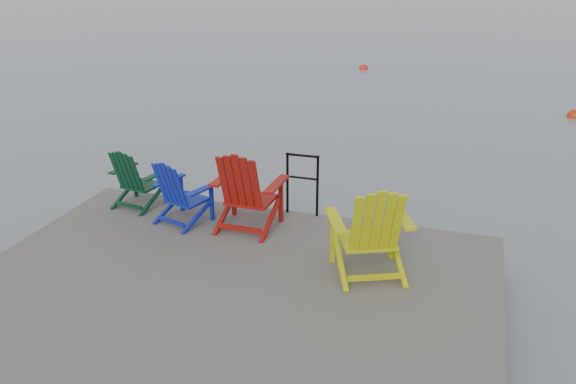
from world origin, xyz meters
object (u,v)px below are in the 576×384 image
(handrail, at_px, (302,178))
(chair_blue, at_px, (180,191))
(chair_red, at_px, (246,190))
(buoy_a, at_px, (574,117))
(buoy_b, at_px, (364,69))
(chair_green, at_px, (135,178))
(chair_yellow, at_px, (371,230))

(handrail, relative_size, chair_blue, 0.98)
(chair_red, xyz_separation_m, buoy_a, (5.22, 9.84, -1.07))
(handrail, height_order, buoy_b, handrail)
(chair_blue, xyz_separation_m, chair_red, (0.93, 0.09, 0.10))
(chair_green, height_order, chair_blue, chair_blue)
(chair_blue, height_order, chair_red, chair_red)
(buoy_b, bearing_deg, handrail, -82.62)
(chair_green, bearing_deg, chair_yellow, -5.58)
(handrail, xyz_separation_m, buoy_a, (4.65, 9.15, -1.04))
(handrail, height_order, chair_blue, chair_blue)
(chair_yellow, height_order, buoy_a, chair_yellow)
(chair_yellow, bearing_deg, buoy_a, 47.97)
(chair_green, xyz_separation_m, buoy_b, (0.55, 14.65, -0.95))
(chair_green, relative_size, chair_yellow, 0.78)
(chair_red, distance_m, buoy_a, 11.20)
(chair_blue, relative_size, chair_yellow, 0.80)
(handrail, height_order, chair_green, handrail)
(chair_blue, height_order, buoy_a, chair_blue)
(handrail, distance_m, chair_yellow, 1.91)
(handrail, bearing_deg, chair_green, -168.94)
(chair_green, height_order, chair_yellow, chair_yellow)
(chair_blue, distance_m, chair_red, 0.94)
(chair_green, relative_size, buoy_b, 2.67)
(chair_yellow, distance_m, buoy_b, 15.97)
(buoy_a, bearing_deg, chair_yellow, -107.85)
(chair_blue, bearing_deg, buoy_a, 75.93)
(handrail, xyz_separation_m, chair_red, (-0.57, -0.70, 0.03))
(buoy_a, height_order, buoy_b, buoy_a)
(handrail, height_order, buoy_a, handrail)
(handrail, bearing_deg, chair_yellow, -49.65)
(chair_blue, distance_m, buoy_b, 15.00)
(buoy_b, bearing_deg, chair_yellow, -78.87)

